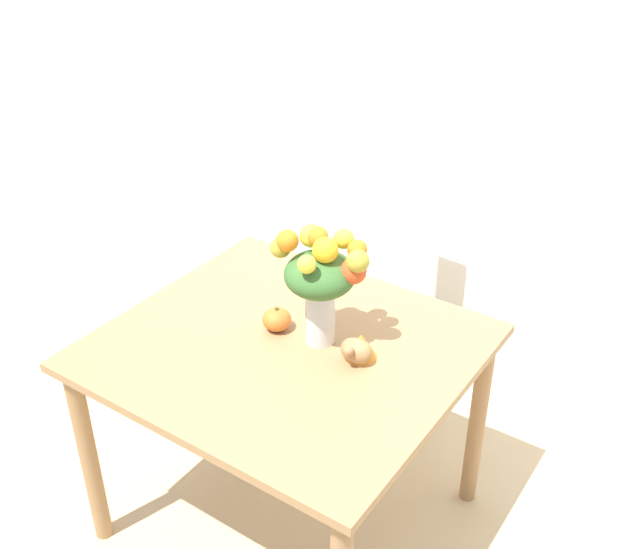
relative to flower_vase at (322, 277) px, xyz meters
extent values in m
plane|color=tan|center=(-0.08, -0.08, -1.00)|extent=(12.00, 12.00, 0.00)
cube|color=white|center=(-0.08, 1.10, 0.35)|extent=(8.00, 0.06, 2.70)
cube|color=#9E754C|center=(-0.08, -0.08, -0.25)|extent=(1.12, 1.01, 0.03)
cylinder|color=#9E754C|center=(-0.58, -0.52, -0.63)|extent=(0.06, 0.06, 0.74)
cylinder|color=#9E754C|center=(-0.58, 0.37, -0.63)|extent=(0.06, 0.06, 0.74)
cylinder|color=#9E754C|center=(0.42, 0.37, -0.63)|extent=(0.06, 0.06, 0.74)
cylinder|color=silver|center=(0.00, 0.00, -0.13)|extent=(0.09, 0.09, 0.20)
cylinder|color=silver|center=(0.00, 0.00, -0.19)|extent=(0.08, 0.08, 0.08)
cylinder|color=#38662D|center=(0.02, 0.00, -0.10)|extent=(0.01, 0.01, 0.24)
cylinder|color=#38662D|center=(0.00, 0.02, -0.10)|extent=(0.01, 0.01, 0.24)
cylinder|color=#38662D|center=(-0.02, 0.01, -0.10)|extent=(0.01, 0.01, 0.24)
cylinder|color=#38662D|center=(-0.02, -0.01, -0.10)|extent=(0.01, 0.01, 0.24)
cylinder|color=#38662D|center=(0.00, -0.02, -0.10)|extent=(0.01, 0.01, 0.24)
ellipsoid|color=#38662D|center=(0.00, 0.00, 0.01)|extent=(0.22, 0.22, 0.13)
sphere|color=yellow|center=(-0.06, 0.03, 0.11)|extent=(0.07, 0.07, 0.07)
sphere|color=#D64C23|center=(0.10, 0.02, 0.04)|extent=(0.08, 0.08, 0.08)
sphere|color=yellow|center=(0.02, 0.08, 0.10)|extent=(0.06, 0.06, 0.06)
sphere|color=yellow|center=(0.02, -0.01, 0.11)|extent=(0.08, 0.08, 0.08)
sphere|color=#AD9E33|center=(-0.14, -0.02, 0.07)|extent=(0.06, 0.06, 0.06)
sphere|color=orange|center=(-0.10, -0.04, 0.11)|extent=(0.07, 0.07, 0.07)
sphere|color=orange|center=(0.08, 0.07, 0.09)|extent=(0.06, 0.06, 0.06)
sphere|color=yellow|center=(0.01, -0.09, 0.09)|extent=(0.06, 0.06, 0.06)
sphere|color=orange|center=(-0.02, 0.01, 0.13)|extent=(0.06, 0.06, 0.06)
sphere|color=#AD9E33|center=(0.12, 0.01, 0.09)|extent=(0.07, 0.07, 0.07)
ellipsoid|color=orange|center=(-0.15, -0.03, -0.20)|extent=(0.09, 0.09, 0.07)
cylinder|color=brown|center=(-0.15, -0.03, -0.16)|extent=(0.01, 0.01, 0.02)
ellipsoid|color=#A87A4C|center=(0.15, -0.03, -0.19)|extent=(0.10, 0.07, 0.08)
cone|color=orange|center=(0.15, 0.00, -0.19)|extent=(0.10, 0.10, 0.08)
sphere|color=#A87A4C|center=(0.15, -0.07, -0.17)|extent=(0.03, 0.03, 0.03)
cube|color=white|center=(-0.22, 0.69, -0.57)|extent=(0.43, 0.43, 0.02)
cylinder|color=white|center=(-0.40, 0.52, -0.79)|extent=(0.04, 0.04, 0.42)
cylinder|color=white|center=(-0.06, 0.51, -0.79)|extent=(0.04, 0.04, 0.42)
cylinder|color=white|center=(-0.39, 0.86, -0.79)|extent=(0.04, 0.04, 0.42)
cylinder|color=white|center=(-0.05, 0.85, -0.79)|extent=(0.04, 0.04, 0.42)
cube|color=white|center=(-0.22, 0.89, -0.31)|extent=(0.40, 0.03, 0.50)
camera|label=1|loc=(1.09, -1.61, 1.15)|focal=42.00mm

